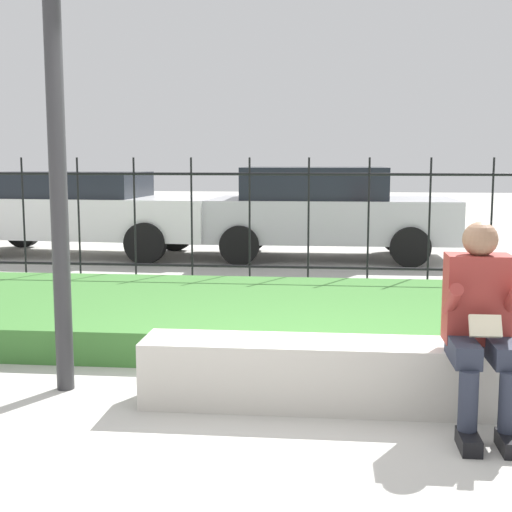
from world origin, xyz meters
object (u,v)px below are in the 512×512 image
person_seated_reader (480,318)px  car_parked_left (76,210)px  car_parked_center (321,211)px  street_lamp (53,45)px  stone_bench (337,378)px

person_seated_reader → car_parked_left: size_ratio=0.26×
car_parked_center → car_parked_left: 4.09m
car_parked_left → car_parked_center: bearing=3.9°
car_parked_center → car_parked_left: (-4.09, -0.01, -0.02)m
street_lamp → person_seated_reader: bearing=-8.8°
car_parked_left → street_lamp: street_lamp is taller
car_parked_center → stone_bench: bearing=-89.1°
car_parked_left → stone_bench: bearing=-54.6°
street_lamp → car_parked_left: bearing=109.3°
stone_bench → person_seated_reader: person_seated_reader is taller
stone_bench → car_parked_left: size_ratio=0.54×
stone_bench → car_parked_center: car_parked_center is taller
car_parked_center → car_parked_left: car_parked_center is taller
stone_bench → street_lamp: 2.88m
person_seated_reader → street_lamp: bearing=171.2°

